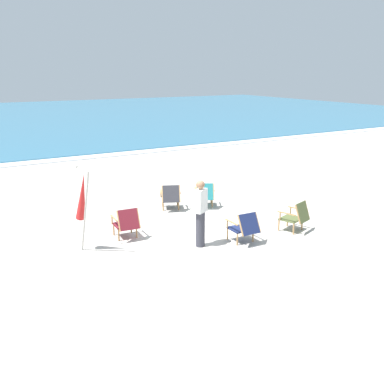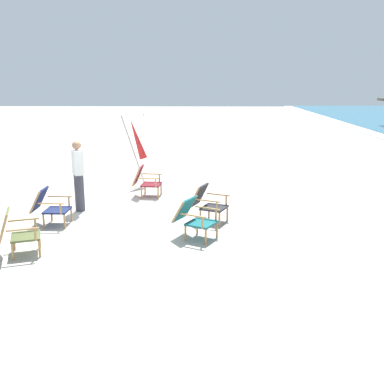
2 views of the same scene
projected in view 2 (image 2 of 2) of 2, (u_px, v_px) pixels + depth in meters
The scene contains 8 objects.
ground_plane at pixel (126, 215), 10.10m from camera, with size 80.00×80.00×0.00m, color #B2AAA0.
beach_chair_front_right at pixel (16, 231), 7.72m from camera, with size 0.76×0.82×0.82m.
beach_chair_back_right at pixel (194, 217), 8.56m from camera, with size 0.87×0.94×0.78m.
beach_chair_front_left at pixel (145, 180), 11.59m from camera, with size 0.64×0.75×0.81m.
beach_chair_back_left at pixel (207, 202), 9.56m from camera, with size 0.82×0.90×0.80m.
beach_chair_mid_center at pixel (49, 205), 9.32m from camera, with size 0.61×0.76×0.79m.
umbrella_furled_red at pixel (137, 139), 12.51m from camera, with size 0.29×0.72×2.04m.
person_near_chairs at pixel (78, 175), 10.22m from camera, with size 0.39×0.34×1.63m.
Camera 2 is at (9.64, 1.65, 2.98)m, focal length 42.00 mm.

